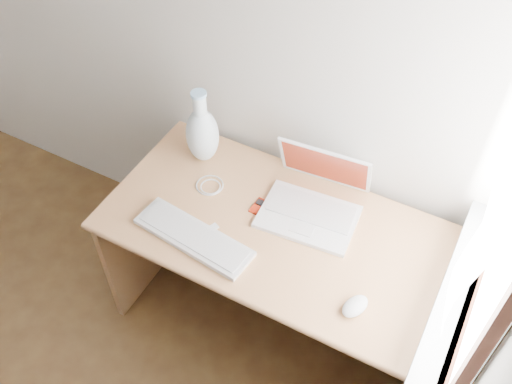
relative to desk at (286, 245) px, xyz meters
The scene contains 9 objects.
window 1.05m from the desk, 12.95° to the right, with size 0.11×0.99×1.10m.
desk is the anchor object (origin of this frame).
laptop 0.28m from the desk, 38.79° to the left, with size 0.38×0.33×0.25m.
external_keyboard 0.43m from the desk, 132.63° to the right, with size 0.48×0.19×0.02m.
mouse 0.52m from the desk, 35.28° to the right, with size 0.06×0.11×0.04m, color white.
ipod 0.24m from the desk, 168.47° to the right, with size 0.04×0.08×0.01m.
cable_coil 0.40m from the desk, behind, with size 0.11×0.11×0.01m, color white.
remote 0.37m from the desk, 136.35° to the right, with size 0.03×0.07×0.01m, color white.
vase 0.57m from the desk, 166.36° to the left, with size 0.13×0.13×0.34m.
Camera 1 is at (1.59, 0.16, 2.39)m, focal length 40.00 mm.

